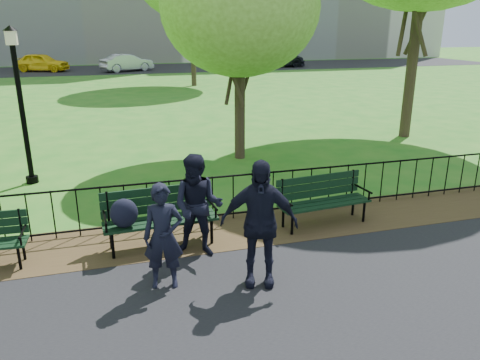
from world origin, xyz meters
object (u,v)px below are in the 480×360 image
object	(u,v)px
park_bench_main	(144,212)
taxi	(41,62)
person_right	(259,223)
sedan_dark	(274,58)
lamppost	(21,101)
person_mid	(198,206)
tree_near_e	(240,8)
person_left	(163,237)
park_bench_right_a	(322,195)
sedan_silver	(127,63)

from	to	relation	value
park_bench_main	taxi	distance (m)	33.75
person_right	sedan_dark	size ratio (longest dim) A/B	0.34
lamppost	sedan_dark	world-z (taller)	lamppost
lamppost	person_mid	xyz separation A→B (m)	(3.07, -4.69, -1.08)
tree_near_e	person_left	xyz separation A→B (m)	(-2.90, -6.23, -3.19)
park_bench_right_a	lamppost	bearing A→B (deg)	137.94
park_bench_right_a	sedan_silver	bearing A→B (deg)	87.48
park_bench_right_a	person_left	bearing A→B (deg)	-161.05
lamppost	sedan_silver	size ratio (longest dim) A/B	0.87
tree_near_e	taxi	bearing A→B (deg)	105.76
park_bench_right_a	sedan_dark	size ratio (longest dim) A/B	0.33
park_bench_main	park_bench_right_a	bearing A→B (deg)	-0.50
person_mid	taxi	xyz separation A→B (m)	(-5.77, 33.84, -0.13)
park_bench_main	sedan_silver	bearing A→B (deg)	83.93
person_right	person_left	bearing A→B (deg)	-174.26
person_left	park_bench_main	bearing A→B (deg)	107.87
person_right	park_bench_main	bearing A→B (deg)	151.36
park_bench_right_a	lamppost	distance (m)	7.00
lamppost	sedan_dark	size ratio (longest dim) A/B	0.66
person_left	person_right	distance (m)	1.34
person_left	sedan_dark	xyz separation A→B (m)	(13.93, 33.50, 0.01)
tree_near_e	person_left	world-z (taller)	tree_near_e
lamppost	person_mid	bearing A→B (deg)	-56.74
lamppost	tree_near_e	xyz separation A→B (m)	(5.33, 0.73, 2.03)
tree_near_e	person_mid	bearing A→B (deg)	-112.57
taxi	sedan_dark	distance (m)	19.08
lamppost	sedan_silver	world-z (taller)	lamppost
park_bench_right_a	taxi	size ratio (longest dim) A/B	0.43
person_left	taxi	distance (m)	35.02
person_mid	sedan_dark	size ratio (longest dim) A/B	0.31
park_bench_main	person_right	size ratio (longest dim) A/B	1.03
person_left	sedan_silver	xyz separation A→B (m)	(1.35, 32.95, -0.09)
park_bench_right_a	person_left	size ratio (longest dim) A/B	1.17
park_bench_right_a	sedan_dark	distance (m)	33.85
person_mid	person_right	size ratio (longest dim) A/B	0.91
sedan_dark	person_right	bearing A→B (deg)	164.80
park_bench_main	person_right	bearing A→B (deg)	-49.93
person_mid	sedan_dark	world-z (taller)	person_mid
person_left	person_right	world-z (taller)	person_right
lamppost	taxi	size ratio (longest dim) A/B	0.85
sedan_silver	taxi	bearing A→B (deg)	51.52
person_right	taxi	xyz separation A→B (m)	(-6.42, 34.93, -0.21)
tree_near_e	sedan_dark	bearing A→B (deg)	67.98
person_left	sedan_dark	distance (m)	36.28
tree_near_e	person_right	bearing A→B (deg)	-103.84
lamppost	taxi	xyz separation A→B (m)	(-2.69, 29.15, -1.21)
person_right	sedan_silver	size ratio (longest dim) A/B	0.45
park_bench_main	tree_near_e	size ratio (longest dim) A/B	0.33
sedan_silver	park_bench_main	bearing A→B (deg)	153.44
park_bench_main	person_mid	size ratio (longest dim) A/B	1.14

